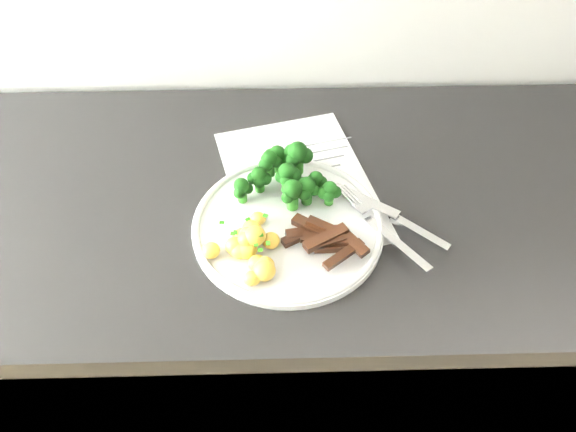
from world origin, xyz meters
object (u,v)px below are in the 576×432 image
(plate, at_px, (288,225))
(knife, at_px, (404,224))
(beef_strips, at_px, (324,238))
(counter, at_px, (294,335))
(potatoes, at_px, (250,246))
(recipe_paper, at_px, (299,183))
(fork, at_px, (384,230))
(broccoli, at_px, (288,174))

(plate, xyz_separation_m, knife, (0.18, -0.00, 0.00))
(knife, bearing_deg, beef_strips, -164.06)
(counter, distance_m, potatoes, 0.49)
(plate, xyz_separation_m, beef_strips, (0.05, -0.04, 0.01))
(recipe_paper, distance_m, plate, 0.10)
(knife, bearing_deg, counter, 158.91)
(fork, bearing_deg, plate, 171.22)
(plate, xyz_separation_m, fork, (0.14, -0.02, 0.01))
(counter, height_order, broccoli, broccoli)
(recipe_paper, xyz_separation_m, fork, (0.12, -0.12, 0.02))
(knife, bearing_deg, potatoes, -167.30)
(recipe_paper, relative_size, plate, 1.24)
(potatoes, relative_size, knife, 0.77)
(plate, bearing_deg, fork, -8.78)
(broccoli, xyz_separation_m, fork, (0.14, -0.10, -0.03))
(broccoli, bearing_deg, recipe_paper, 50.59)
(recipe_paper, height_order, knife, knife)
(plate, xyz_separation_m, potatoes, (-0.06, -0.05, 0.02))
(knife, bearing_deg, fork, -148.65)
(plate, height_order, knife, knife)
(potatoes, bearing_deg, fork, 9.04)
(counter, xyz_separation_m, beef_strips, (0.04, -0.10, 0.46))
(potatoes, bearing_deg, recipe_paper, 62.77)
(plate, distance_m, fork, 0.15)
(beef_strips, bearing_deg, potatoes, -171.13)
(beef_strips, bearing_deg, fork, 9.26)
(beef_strips, xyz_separation_m, knife, (0.13, 0.04, -0.01))
(plate, distance_m, broccoli, 0.08)
(potatoes, height_order, beef_strips, potatoes)
(counter, xyz_separation_m, fork, (0.13, -0.08, 0.46))
(counter, relative_size, beef_strips, 18.11)
(counter, height_order, recipe_paper, recipe_paper)
(counter, relative_size, fork, 13.07)
(recipe_paper, distance_m, beef_strips, 0.14)
(broccoli, bearing_deg, plate, -91.81)
(counter, bearing_deg, knife, -21.09)
(beef_strips, bearing_deg, recipe_paper, 103.23)
(recipe_paper, bearing_deg, counter, -100.94)
(fork, bearing_deg, knife, 31.35)
(recipe_paper, height_order, beef_strips, beef_strips)
(counter, bearing_deg, potatoes, -121.42)
(potatoes, xyz_separation_m, knife, (0.24, 0.05, -0.02))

